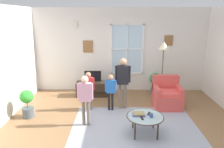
{
  "coord_description": "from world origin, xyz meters",
  "views": [
    {
      "loc": [
        -0.22,
        -4.39,
        2.54
      ],
      "look_at": [
        -0.26,
        0.58,
        1.15
      ],
      "focal_mm": 33.57,
      "sensor_mm": 36.0,
      "label": 1
    }
  ],
  "objects_px": {
    "tv_stand": "(93,89)",
    "remote_near_cup": "(142,118)",
    "television": "(93,76)",
    "book_stack": "(139,114)",
    "remote_near_books": "(149,114)",
    "person_black_shirt": "(123,78)",
    "person_blue_shirt": "(111,88)",
    "person_red_shirt": "(89,87)",
    "potted_plant_corner": "(27,102)",
    "potted_plant_by_window": "(155,81)",
    "floor_lamp": "(164,51)",
    "coffee_table": "(145,117)",
    "armchair": "(167,96)",
    "person_pink_shirt": "(85,95)",
    "cup": "(151,115)"
  },
  "relations": [
    {
      "from": "person_red_shirt",
      "to": "person_pink_shirt",
      "type": "xyz_separation_m",
      "value": [
        0.03,
        -0.85,
        0.09
      ]
    },
    {
      "from": "cup",
      "to": "book_stack",
      "type": "bearing_deg",
      "value": 157.03
    },
    {
      "from": "television",
      "to": "remote_near_cup",
      "type": "xyz_separation_m",
      "value": [
        1.28,
        -2.43,
        -0.22
      ]
    },
    {
      "from": "television",
      "to": "potted_plant_corner",
      "type": "xyz_separation_m",
      "value": [
        -1.53,
        -1.54,
        -0.25
      ]
    },
    {
      "from": "coffee_table",
      "to": "remote_near_cup",
      "type": "height_order",
      "value": "remote_near_cup"
    },
    {
      "from": "book_stack",
      "to": "remote_near_cup",
      "type": "distance_m",
      "value": 0.17
    },
    {
      "from": "television",
      "to": "person_black_shirt",
      "type": "relative_size",
      "value": 0.37
    },
    {
      "from": "remote_near_books",
      "to": "person_black_shirt",
      "type": "bearing_deg",
      "value": 113.7
    },
    {
      "from": "armchair",
      "to": "remote_near_cup",
      "type": "distance_m",
      "value": 1.83
    },
    {
      "from": "armchair",
      "to": "floor_lamp",
      "type": "bearing_deg",
      "value": 93.29
    },
    {
      "from": "cup",
      "to": "remote_near_cup",
      "type": "height_order",
      "value": "cup"
    },
    {
      "from": "armchair",
      "to": "book_stack",
      "type": "relative_size",
      "value": 3.18
    },
    {
      "from": "person_blue_shirt",
      "to": "armchair",
      "type": "bearing_deg",
      "value": 9.37
    },
    {
      "from": "person_pink_shirt",
      "to": "potted_plant_corner",
      "type": "bearing_deg",
      "value": 165.67
    },
    {
      "from": "armchair",
      "to": "person_red_shirt",
      "type": "bearing_deg",
      "value": -173.73
    },
    {
      "from": "armchair",
      "to": "person_red_shirt",
      "type": "relative_size",
      "value": 0.8
    },
    {
      "from": "book_stack",
      "to": "remote_near_books",
      "type": "xyz_separation_m",
      "value": [
        0.24,
        0.04,
        -0.01
      ]
    },
    {
      "from": "person_black_shirt",
      "to": "television",
      "type": "bearing_deg",
      "value": 132.79
    },
    {
      "from": "armchair",
      "to": "book_stack",
      "type": "xyz_separation_m",
      "value": [
        -0.97,
        -1.42,
        0.13
      ]
    },
    {
      "from": "person_pink_shirt",
      "to": "coffee_table",
      "type": "bearing_deg",
      "value": -15.61
    },
    {
      "from": "tv_stand",
      "to": "coffee_table",
      "type": "xyz_separation_m",
      "value": [
        1.36,
        -2.32,
        0.17
      ]
    },
    {
      "from": "armchair",
      "to": "book_stack",
      "type": "height_order",
      "value": "armchair"
    },
    {
      "from": "coffee_table",
      "to": "remote_near_books",
      "type": "xyz_separation_m",
      "value": [
        0.1,
        0.09,
        0.04
      ]
    },
    {
      "from": "tv_stand",
      "to": "potted_plant_corner",
      "type": "relative_size",
      "value": 1.47
    },
    {
      "from": "potted_plant_by_window",
      "to": "floor_lamp",
      "type": "height_order",
      "value": "floor_lamp"
    },
    {
      "from": "television",
      "to": "remote_near_cup",
      "type": "bearing_deg",
      "value": -62.23
    },
    {
      "from": "cup",
      "to": "potted_plant_corner",
      "type": "relative_size",
      "value": 0.12
    },
    {
      "from": "remote_near_cup",
      "to": "floor_lamp",
      "type": "xyz_separation_m",
      "value": [
        0.89,
        2.18,
        1.07
      ]
    },
    {
      "from": "cup",
      "to": "person_blue_shirt",
      "type": "xyz_separation_m",
      "value": [
        -0.89,
        1.26,
        0.16
      ]
    },
    {
      "from": "person_black_shirt",
      "to": "person_blue_shirt",
      "type": "bearing_deg",
      "value": -160.68
    },
    {
      "from": "coffee_table",
      "to": "potted_plant_corner",
      "type": "relative_size",
      "value": 1.12
    },
    {
      "from": "remote_near_cup",
      "to": "potted_plant_corner",
      "type": "height_order",
      "value": "potted_plant_corner"
    },
    {
      "from": "remote_near_books",
      "to": "armchair",
      "type": "bearing_deg",
      "value": 61.76
    },
    {
      "from": "coffee_table",
      "to": "person_pink_shirt",
      "type": "bearing_deg",
      "value": 164.39
    },
    {
      "from": "book_stack",
      "to": "remote_near_books",
      "type": "relative_size",
      "value": 1.96
    },
    {
      "from": "floor_lamp",
      "to": "person_red_shirt",
      "type": "bearing_deg",
      "value": -158.88
    },
    {
      "from": "television",
      "to": "book_stack",
      "type": "distance_m",
      "value": 2.58
    },
    {
      "from": "coffee_table",
      "to": "person_blue_shirt",
      "type": "relative_size",
      "value": 0.81
    },
    {
      "from": "tv_stand",
      "to": "floor_lamp",
      "type": "bearing_deg",
      "value": -6.62
    },
    {
      "from": "potted_plant_by_window",
      "to": "floor_lamp",
      "type": "relative_size",
      "value": 0.4
    },
    {
      "from": "person_red_shirt",
      "to": "potted_plant_corner",
      "type": "bearing_deg",
      "value": -163.36
    },
    {
      "from": "book_stack",
      "to": "remote_near_books",
      "type": "bearing_deg",
      "value": 10.64
    },
    {
      "from": "person_red_shirt",
      "to": "person_blue_shirt",
      "type": "bearing_deg",
      "value": -2.16
    },
    {
      "from": "remote_near_books",
      "to": "person_black_shirt",
      "type": "relative_size",
      "value": 0.1
    },
    {
      "from": "person_blue_shirt",
      "to": "person_red_shirt",
      "type": "height_order",
      "value": "person_red_shirt"
    },
    {
      "from": "television",
      "to": "coffee_table",
      "type": "relative_size",
      "value": 0.65
    },
    {
      "from": "tv_stand",
      "to": "remote_near_cup",
      "type": "bearing_deg",
      "value": -62.25
    },
    {
      "from": "television",
      "to": "book_stack",
      "type": "height_order",
      "value": "television"
    },
    {
      "from": "person_red_shirt",
      "to": "potted_plant_corner",
      "type": "xyz_separation_m",
      "value": [
        -1.52,
        -0.46,
        -0.27
      ]
    },
    {
      "from": "coffee_table",
      "to": "potted_plant_corner",
      "type": "bearing_deg",
      "value": 165.07
    }
  ]
}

